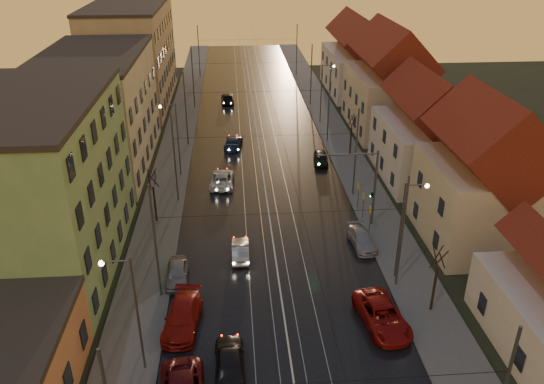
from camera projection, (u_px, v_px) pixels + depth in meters
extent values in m
cube|color=black|center=(258.00, 140.00, 66.40)|extent=(16.00, 120.00, 0.04)
cube|color=#4C4C4C|center=(178.00, 142.00, 65.69)|extent=(4.00, 120.00, 0.15)
cube|color=#4C4C4C|center=(337.00, 137.00, 67.06)|extent=(4.00, 120.00, 0.15)
cube|color=gray|center=(240.00, 140.00, 66.23)|extent=(0.06, 120.00, 0.03)
cube|color=gray|center=(252.00, 140.00, 66.33)|extent=(0.06, 120.00, 0.03)
cube|color=gray|center=(264.00, 140.00, 66.44)|extent=(0.06, 120.00, 0.03)
cube|color=gray|center=(275.00, 139.00, 66.54)|extent=(0.06, 120.00, 0.03)
cube|color=#669A62|center=(39.00, 189.00, 39.11)|extent=(10.00, 18.00, 13.00)
cube|color=tan|center=(99.00, 112.00, 57.18)|extent=(10.00, 20.00, 12.00)
cube|color=#9C8364|center=(133.00, 55.00, 78.16)|extent=(10.00, 24.00, 14.00)
cube|color=#BEB392|center=(479.00, 203.00, 43.70)|extent=(8.50, 10.00, 7.00)
pyramid|color=#541D13|center=(491.00, 141.00, 41.29)|extent=(8.67, 10.20, 3.80)
cube|color=beige|center=(425.00, 150.00, 55.53)|extent=(9.00, 12.00, 6.00)
pyramid|color=#541D13|center=(431.00, 107.00, 53.48)|extent=(9.18, 12.24, 3.20)
cube|color=#BEB392|center=(387.00, 101.00, 68.58)|extent=(9.00, 14.00, 7.50)
pyramid|color=#541D13|center=(392.00, 56.00, 66.02)|extent=(9.18, 14.28, 4.00)
cube|color=beige|center=(357.00, 72.00, 84.87)|extent=(9.00, 16.00, 6.50)
pyramid|color=#541D13|center=(359.00, 40.00, 82.64)|extent=(9.18, 16.32, 3.50)
cylinder|color=#595B60|center=(155.00, 243.00, 36.14)|extent=(0.16, 0.16, 9.00)
cylinder|color=#595B60|center=(402.00, 234.00, 37.32)|extent=(0.16, 0.16, 9.00)
cylinder|color=#595B60|center=(175.00, 158.00, 49.53)|extent=(0.16, 0.16, 9.00)
cylinder|color=#595B60|center=(356.00, 153.00, 50.71)|extent=(0.16, 0.16, 9.00)
cylinder|color=#595B60|center=(186.00, 110.00, 62.92)|extent=(0.16, 0.16, 9.00)
cylinder|color=#595B60|center=(329.00, 106.00, 64.10)|extent=(0.16, 0.16, 9.00)
cylinder|color=#595B60|center=(193.00, 78.00, 76.31)|extent=(0.16, 0.16, 9.00)
cylinder|color=#595B60|center=(311.00, 76.00, 77.49)|extent=(0.16, 0.16, 9.00)
cylinder|color=#595B60|center=(199.00, 52.00, 92.38)|extent=(0.16, 0.16, 9.00)
cylinder|color=#595B60|center=(297.00, 50.00, 93.56)|extent=(0.16, 0.16, 9.00)
cylinder|color=#595B60|center=(138.00, 316.00, 30.11)|extent=(0.14, 0.14, 8.00)
cylinder|color=#595B60|center=(115.00, 261.00, 28.36)|extent=(1.60, 0.10, 0.10)
sphere|color=#FFD88C|center=(101.00, 263.00, 28.35)|extent=(0.32, 0.32, 0.32)
cylinder|color=#595B60|center=(400.00, 232.00, 38.45)|extent=(0.14, 0.14, 8.00)
cylinder|color=#595B60|center=(417.00, 185.00, 36.81)|extent=(1.60, 0.10, 0.10)
sphere|color=#FFD88C|center=(427.00, 186.00, 36.91)|extent=(0.32, 0.32, 0.32)
cylinder|color=#595B60|center=(178.00, 141.00, 55.10)|extent=(0.14, 0.14, 8.00)
cylinder|color=#595B60|center=(167.00, 105.00, 53.35)|extent=(1.60, 0.10, 0.10)
sphere|color=#FFD88C|center=(160.00, 107.00, 53.35)|extent=(0.32, 0.32, 0.32)
cylinder|color=#595B60|center=(321.00, 94.00, 70.59)|extent=(0.14, 0.14, 8.00)
cylinder|color=#595B60|center=(328.00, 65.00, 68.95)|extent=(1.60, 0.10, 0.10)
sphere|color=#FFD88C|center=(334.00, 66.00, 69.04)|extent=(0.32, 0.32, 0.32)
cylinder|color=#595B60|center=(375.00, 189.00, 45.78)|extent=(0.20, 0.20, 7.20)
cylinder|color=#595B60|center=(347.00, 154.00, 44.14)|extent=(5.20, 0.14, 0.14)
imported|color=black|center=(319.00, 162.00, 44.24)|extent=(0.15, 0.18, 0.90)
sphere|color=#19FF3F|center=(319.00, 164.00, 44.20)|extent=(0.20, 0.20, 0.20)
cylinder|color=black|center=(155.00, 205.00, 47.08)|extent=(0.18, 0.18, 3.50)
cylinder|color=black|center=(155.00, 178.00, 46.04)|extent=(0.37, 0.92, 1.61)
cylinder|color=black|center=(152.00, 178.00, 46.15)|extent=(0.91, 0.40, 1.61)
cylinder|color=black|center=(149.00, 179.00, 45.85)|extent=(0.37, 0.92, 1.61)
cylinder|color=black|center=(153.00, 180.00, 45.76)|extent=(0.84, 0.54, 1.62)
cylinder|color=black|center=(434.00, 290.00, 35.98)|extent=(0.18, 0.18, 3.50)
cylinder|color=black|center=(442.00, 258.00, 34.93)|extent=(0.37, 0.92, 1.61)
cylinder|color=black|center=(437.00, 257.00, 35.05)|extent=(0.91, 0.40, 1.61)
cylinder|color=black|center=(436.00, 260.00, 34.75)|extent=(0.37, 0.92, 1.61)
cylinder|color=black|center=(442.00, 260.00, 34.66)|extent=(0.84, 0.54, 1.62)
cylinder|color=black|center=(351.00, 142.00, 60.99)|extent=(0.18, 0.18, 3.50)
cylinder|color=black|center=(354.00, 121.00, 59.94)|extent=(0.37, 0.92, 1.61)
cylinder|color=black|center=(351.00, 120.00, 60.05)|extent=(0.91, 0.40, 1.61)
cylinder|color=black|center=(350.00, 121.00, 59.76)|extent=(0.37, 0.92, 1.61)
cylinder|color=black|center=(354.00, 121.00, 59.67)|extent=(0.84, 0.54, 1.62)
imported|color=black|center=(230.00, 360.00, 31.49)|extent=(1.89, 4.52, 1.53)
imported|color=gray|center=(240.00, 250.00, 42.48)|extent=(1.36, 3.86, 1.27)
imported|color=#B6B6B6|center=(222.00, 179.00, 54.48)|extent=(2.57, 5.11, 1.39)
imported|color=#172445|center=(233.00, 142.00, 63.77)|extent=(2.51, 4.93, 1.37)
imported|color=black|center=(228.00, 98.00, 80.14)|extent=(2.01, 4.66, 1.57)
imported|color=maroon|center=(182.00, 317.00, 35.00)|extent=(2.71, 5.52, 1.54)
imported|color=#949398|center=(177.00, 273.00, 39.61)|extent=(1.72, 4.04, 1.36)
imported|color=maroon|center=(382.00, 315.00, 35.13)|extent=(3.29, 5.83, 1.54)
imported|color=#A2A2A8|center=(362.00, 239.00, 44.02)|extent=(2.03, 4.37, 1.24)
imported|color=black|center=(321.00, 158.00, 59.50)|extent=(1.86, 3.93, 1.30)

